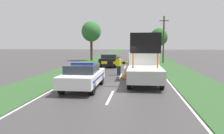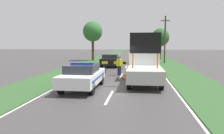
% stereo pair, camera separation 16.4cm
% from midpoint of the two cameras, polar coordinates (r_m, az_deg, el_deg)
% --- Properties ---
extents(ground_plane, '(160.00, 160.00, 0.00)m').
position_cam_midpoint_polar(ground_plane, '(13.42, 1.07, -5.34)').
color(ground_plane, '#3D3A3A').
extents(lane_markings, '(7.18, 66.78, 0.01)m').
position_cam_midpoint_polar(lane_markings, '(28.21, 4.27, 0.75)').
color(lane_markings, silver).
rests_on(lane_markings, ground).
extents(grass_verge_left, '(3.25, 120.00, 0.03)m').
position_cam_midpoint_polar(grass_verge_left, '(33.84, -4.26, 1.68)').
color(grass_verge_left, '#2D5128').
rests_on(grass_verge_left, ground).
extents(grass_verge_right, '(3.25, 120.00, 0.03)m').
position_cam_midpoint_polar(grass_verge_right, '(33.41, 13.77, 1.46)').
color(grass_verge_right, '#2D5128').
rests_on(grass_verge_right, ground).
extents(police_car, '(1.91, 4.68, 1.57)m').
position_cam_midpoint_polar(police_car, '(12.97, -7.26, -2.30)').
color(police_car, white).
rests_on(police_car, ground).
extents(work_truck, '(2.13, 5.58, 3.33)m').
position_cam_midpoint_polar(work_truck, '(15.07, 8.75, -0.12)').
color(work_truck, white).
rests_on(work_truck, ground).
extents(road_barrier, '(3.23, 0.08, 1.06)m').
position_cam_midpoint_polar(road_barrier, '(19.36, 2.30, 0.88)').
color(road_barrier, black).
rests_on(road_barrier, ground).
extents(police_officer, '(0.57, 0.36, 1.59)m').
position_cam_midpoint_polar(police_officer, '(18.24, 2.19, 0.73)').
color(police_officer, '#191E38').
rests_on(police_officer, ground).
extents(pedestrian_civilian, '(0.55, 0.35, 1.54)m').
position_cam_midpoint_polar(pedestrian_civilian, '(18.38, 5.40, 0.63)').
color(pedestrian_civilian, brown).
rests_on(pedestrian_civilian, ground).
extents(traffic_cone_near_police, '(0.50, 0.50, 0.69)m').
position_cam_midpoint_polar(traffic_cone_near_police, '(16.69, 3.86, -1.88)').
color(traffic_cone_near_police, black).
rests_on(traffic_cone_near_police, ground).
extents(traffic_cone_centre_front, '(0.44, 0.44, 0.61)m').
position_cam_midpoint_polar(traffic_cone_centre_front, '(20.39, -4.44, -0.51)').
color(traffic_cone_centre_front, black).
rests_on(traffic_cone_centre_front, ground).
extents(queued_car_sedan_black, '(1.90, 4.21, 1.45)m').
position_cam_midpoint_polar(queued_car_sedan_black, '(25.25, -0.19, 1.89)').
color(queued_car_sedan_black, black).
rests_on(queued_car_sedan_black, ground).
extents(queued_car_wagon_maroon, '(1.81, 4.61, 1.46)m').
position_cam_midpoint_polar(queued_car_wagon_maroon, '(30.87, 8.21, 2.57)').
color(queued_car_wagon_maroon, maroon).
rests_on(queued_car_wagon_maroon, ground).
extents(queued_car_hatch_blue, '(1.88, 4.64, 1.38)m').
position_cam_midpoint_polar(queued_car_hatch_blue, '(37.49, 7.81, 3.17)').
color(queued_car_hatch_blue, navy).
rests_on(queued_car_hatch_blue, ground).
extents(roadside_tree_near_left, '(2.96, 2.96, 6.05)m').
position_cam_midpoint_polar(roadside_tree_near_left, '(33.90, -4.92, 9.18)').
color(roadside_tree_near_left, '#42301E').
rests_on(roadside_tree_near_left, ground).
extents(roadside_tree_near_right, '(2.88, 2.88, 5.21)m').
position_cam_midpoint_polar(roadside_tree_near_right, '(37.87, 12.68, 7.55)').
color(roadside_tree_near_right, '#42301E').
rests_on(roadside_tree_near_right, ground).
extents(utility_pole, '(1.20, 0.20, 6.29)m').
position_cam_midpoint_polar(utility_pole, '(30.22, 13.82, 7.13)').
color(utility_pole, '#473828').
rests_on(utility_pole, ground).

